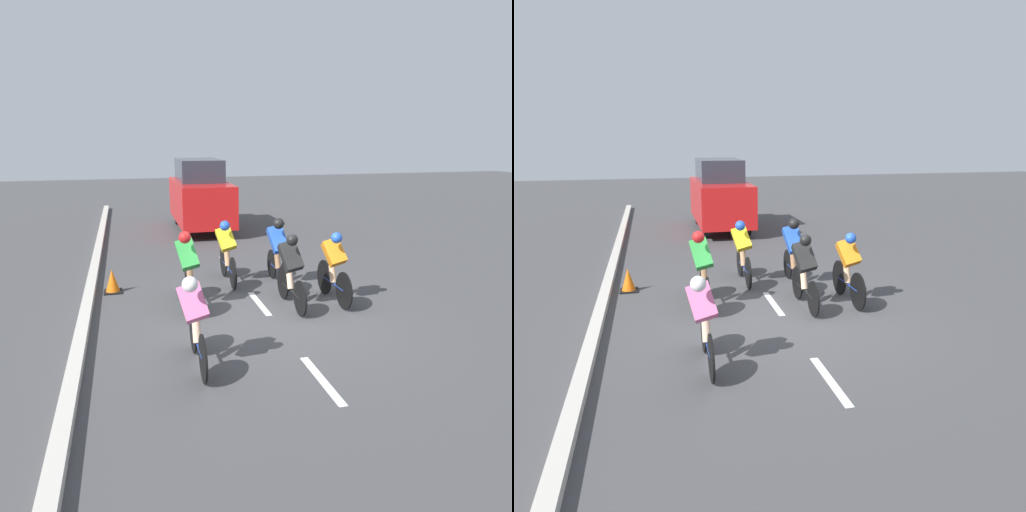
% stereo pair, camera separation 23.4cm
% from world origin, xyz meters
% --- Properties ---
extents(ground_plane, '(60.00, 60.00, 0.00)m').
position_xyz_m(ground_plane, '(0.00, 0.00, 0.00)').
color(ground_plane, '#424244').
extents(lane_stripe_near, '(0.12, 1.40, 0.01)m').
position_xyz_m(lane_stripe_near, '(0.00, 2.61, 0.00)').
color(lane_stripe_near, white).
rests_on(lane_stripe_near, ground).
extents(lane_stripe_mid, '(0.12, 1.40, 0.01)m').
position_xyz_m(lane_stripe_mid, '(0.00, -0.59, 0.00)').
color(lane_stripe_mid, white).
rests_on(lane_stripe_mid, ground).
extents(lane_stripe_far, '(0.12, 1.40, 0.01)m').
position_xyz_m(lane_stripe_far, '(0.00, -3.79, 0.00)').
color(lane_stripe_far, white).
rests_on(lane_stripe_far, ground).
extents(curb, '(0.20, 27.88, 0.14)m').
position_xyz_m(curb, '(3.20, -0.59, 0.07)').
color(curb, '#B7B2A8').
rests_on(curb, ground).
extents(cyclist_green, '(0.44, 1.74, 1.51)m').
position_xyz_m(cyclist_green, '(1.33, -0.72, 0.79)').
color(cyclist_green, black).
rests_on(cyclist_green, ground).
extents(cyclist_yellow, '(0.44, 1.73, 1.44)m').
position_xyz_m(cyclist_yellow, '(0.33, -2.08, 0.75)').
color(cyclist_yellow, black).
rests_on(cyclist_yellow, ground).
extents(cyclist_blue, '(0.43, 1.69, 1.52)m').
position_xyz_m(cyclist_blue, '(-0.70, -1.63, 0.81)').
color(cyclist_blue, black).
rests_on(cyclist_blue, ground).
extents(cyclist_black, '(0.42, 1.67, 1.47)m').
position_xyz_m(cyclist_black, '(-0.50, -0.19, 0.77)').
color(cyclist_black, black).
rests_on(cyclist_black, ground).
extents(cyclist_orange, '(0.43, 1.66, 1.44)m').
position_xyz_m(cyclist_orange, '(-1.41, -0.30, 0.74)').
color(cyclist_orange, black).
rests_on(cyclist_orange, ground).
extents(cyclist_pink, '(0.44, 1.62, 1.41)m').
position_xyz_m(cyclist_pink, '(1.57, 1.85, 0.74)').
color(cyclist_pink, black).
rests_on(cyclist_pink, ground).
extents(support_car, '(1.70, 4.21, 2.38)m').
position_xyz_m(support_car, '(-0.08, -8.57, 1.17)').
color(support_car, black).
rests_on(support_car, ground).
extents(traffic_cone, '(0.36, 0.36, 0.49)m').
position_xyz_m(traffic_cone, '(2.75, -2.04, 0.24)').
color(traffic_cone, black).
rests_on(traffic_cone, ground).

